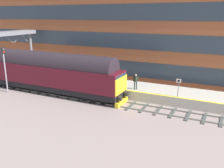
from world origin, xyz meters
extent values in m
plane|color=gray|center=(0.00, 0.00, 0.00)|extent=(140.00, 140.00, 0.00)
cube|color=gray|center=(-0.72, 0.00, 0.07)|extent=(0.07, 60.00, 0.15)
cube|color=gray|center=(0.72, 0.00, 0.07)|extent=(0.07, 60.00, 0.15)
cube|color=#414542|center=(0.00, -11.59, 0.04)|extent=(2.50, 0.26, 0.09)
cube|color=#414542|center=(0.00, -10.23, 0.04)|extent=(2.50, 0.26, 0.09)
cube|color=#414542|center=(0.00, -8.86, 0.04)|extent=(2.50, 0.26, 0.09)
cube|color=#414542|center=(0.00, -7.50, 0.04)|extent=(2.50, 0.26, 0.09)
cube|color=#414542|center=(0.00, -6.14, 0.04)|extent=(2.50, 0.26, 0.09)
cube|color=#414542|center=(0.00, -4.77, 0.04)|extent=(2.50, 0.26, 0.09)
cube|color=#414542|center=(0.00, -3.41, 0.04)|extent=(2.50, 0.26, 0.09)
cube|color=#414542|center=(0.00, -2.05, 0.04)|extent=(2.50, 0.26, 0.09)
cube|color=#414542|center=(0.00, -0.68, 0.04)|extent=(2.50, 0.26, 0.09)
cube|color=#414542|center=(0.00, 0.68, 0.04)|extent=(2.50, 0.26, 0.09)
cube|color=#414542|center=(0.00, 2.05, 0.04)|extent=(2.50, 0.26, 0.09)
cube|color=#414542|center=(0.00, 3.41, 0.04)|extent=(2.50, 0.26, 0.09)
cube|color=#414542|center=(0.00, 4.77, 0.04)|extent=(2.50, 0.26, 0.09)
cube|color=#414542|center=(0.00, 6.14, 0.04)|extent=(2.50, 0.26, 0.09)
cube|color=#414542|center=(0.00, 7.50, 0.04)|extent=(2.50, 0.26, 0.09)
cube|color=#414542|center=(0.00, 8.86, 0.04)|extent=(2.50, 0.26, 0.09)
cube|color=#414542|center=(0.00, 10.23, 0.04)|extent=(2.50, 0.26, 0.09)
cube|color=#414542|center=(0.00, 11.59, 0.04)|extent=(2.50, 0.26, 0.09)
cube|color=#414542|center=(0.00, 12.95, 0.04)|extent=(2.50, 0.26, 0.09)
cube|color=#414542|center=(0.00, 14.32, 0.04)|extent=(2.50, 0.26, 0.09)
cube|color=#B0AD9E|center=(3.60, 0.00, 0.50)|extent=(4.00, 44.00, 1.00)
cube|color=yellow|center=(1.75, 0.00, 1.00)|extent=(0.30, 44.00, 0.01)
cube|color=brown|center=(10.46, 5.83, 6.99)|extent=(5.23, 41.53, 13.98)
cube|color=#293642|center=(7.82, 5.83, 1.92)|extent=(0.06, 38.21, 1.96)
cube|color=#293642|center=(7.82, 5.83, 5.42)|extent=(0.06, 38.21, 1.96)
cube|color=#293642|center=(7.82, 5.83, 8.91)|extent=(0.06, 38.21, 1.96)
cube|color=black|center=(0.00, 6.44, 0.82)|extent=(2.56, 17.54, 0.60)
cube|color=#4F111C|center=(0.00, 6.44, 2.17)|extent=(2.70, 17.54, 2.10)
cylinder|color=#261F25|center=(0.00, 6.44, 3.40)|extent=(2.56, 16.13, 2.57)
cube|color=yellow|center=(0.00, -2.37, 2.02)|extent=(2.65, 0.08, 1.58)
cube|color=#232D3D|center=(0.00, -2.35, 2.75)|extent=(2.38, 0.04, 0.64)
cube|color=#232D3D|center=(1.37, 6.44, 2.47)|extent=(0.04, 12.28, 0.44)
cylinder|color=black|center=(-0.75, -2.58, 0.92)|extent=(0.48, 0.35, 0.48)
cylinder|color=black|center=(0.75, -2.58, 0.92)|extent=(0.48, 0.35, 0.48)
cube|color=yellow|center=(0.00, -2.43, 0.29)|extent=(2.43, 0.36, 0.47)
cylinder|color=black|center=(0.00, -0.80, 0.52)|extent=(1.64, 1.04, 1.04)
cylinder|color=black|center=(0.00, 0.30, 0.52)|extent=(1.64, 1.04, 1.04)
cylinder|color=black|center=(0.00, 1.40, 0.52)|extent=(1.64, 1.04, 1.04)
cylinder|color=black|center=(0.00, 11.48, 0.52)|extent=(1.64, 1.04, 1.04)
cylinder|color=black|center=(0.00, 12.58, 0.52)|extent=(1.64, 1.04, 1.04)
cylinder|color=black|center=(0.00, 13.68, 0.52)|extent=(1.64, 1.04, 1.04)
cylinder|color=gray|center=(-1.99, 11.07, 2.58)|extent=(0.14, 0.14, 5.16)
cube|color=black|center=(-1.99, 11.01, 4.81)|extent=(0.44, 0.10, 0.71)
cylinder|color=#50504E|center=(-1.99, 10.95, 4.96)|extent=(0.20, 0.06, 0.20)
cylinder|color=red|center=(-1.99, 10.95, 4.68)|extent=(0.20, 0.06, 0.20)
cylinder|color=slate|center=(1.90, -7.48, 1.89)|extent=(0.08, 0.08, 1.77)
cube|color=white|center=(1.87, -7.48, 2.60)|extent=(0.05, 0.44, 0.36)
cube|color=black|center=(1.84, -7.48, 2.60)|extent=(0.01, 0.20, 0.24)
cylinder|color=#2C3337|center=(2.47, -3.04, 1.43)|extent=(0.13, 0.13, 0.84)
cylinder|color=#2C3337|center=(2.40, -2.86, 1.43)|extent=(0.13, 0.13, 0.84)
cylinder|color=#212D23|center=(2.43, -2.95, 2.13)|extent=(0.44, 0.44, 0.56)
sphere|color=tan|center=(2.43, -2.95, 2.54)|extent=(0.22, 0.22, 0.22)
cylinder|color=#212D23|center=(2.51, -3.15, 2.13)|extent=(0.09, 0.09, 0.52)
cylinder|color=#212D23|center=(2.36, -2.75, 2.13)|extent=(0.09, 0.09, 0.52)
cylinder|color=slate|center=(6.50, 15.18, 2.99)|extent=(0.36, 0.36, 5.99)
cube|color=slate|center=(2.05, 15.18, 6.24)|extent=(9.30, 2.00, 0.50)
cylinder|color=slate|center=(1.38, 15.18, 5.39)|extent=(1.19, 0.10, 0.91)
cylinder|color=slate|center=(2.73, 15.18, 5.39)|extent=(1.16, 0.10, 0.94)
cylinder|color=slate|center=(4.07, 15.18, 5.39)|extent=(1.16, 0.10, 0.94)
cylinder|color=slate|center=(5.42, 15.18, 5.39)|extent=(1.01, 0.10, 1.11)
camera|label=1|loc=(-21.11, -11.74, 8.65)|focal=39.65mm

